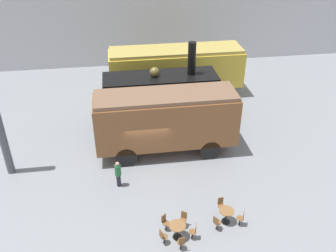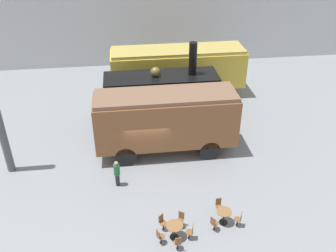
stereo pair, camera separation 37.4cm
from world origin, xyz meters
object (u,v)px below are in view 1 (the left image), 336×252
steam_locomotive (161,94)px  passenger_coach_wooden (166,118)px  passenger_coach_vintage (176,67)px  cafe_table_mid (177,228)px  visitor_person (118,173)px  cafe_table_near (226,213)px  cafe_chair_0 (217,222)px

steam_locomotive → passenger_coach_wooden: steam_locomotive is taller
passenger_coach_vintage → cafe_table_mid: (-2.41, -14.99, -1.77)m
visitor_person → cafe_table_near: bearing=-34.6°
cafe_chair_0 → visitor_person: visitor_person is taller
steam_locomotive → cafe_table_mid: (-0.64, -10.62, -1.67)m
steam_locomotive → cafe_chair_0: bearing=-82.9°
cafe_table_near → cafe_table_mid: 2.61m
cafe_chair_0 → visitor_person: (-4.51, 3.96, 0.37)m
passenger_coach_wooden → cafe_table_mid: 7.35m
passenger_coach_wooden → cafe_chair_0: size_ratio=9.75×
passenger_coach_vintage → visitor_person: passenger_coach_vintage is taller
visitor_person → steam_locomotive: bearing=63.6°
cafe_table_near → visitor_person: 6.22m
cafe_chair_0 → visitor_person: size_ratio=0.54×
cafe_chair_0 → passenger_coach_vintage: bearing=52.5°
steam_locomotive → cafe_table_mid: bearing=-93.4°
passenger_coach_wooden → cafe_table_mid: bearing=-93.9°
passenger_coach_vintage → cafe_table_mid: bearing=-99.1°
steam_locomotive → cafe_table_mid: steam_locomotive is taller
steam_locomotive → cafe_table_near: (1.90, -10.01, -1.70)m
passenger_coach_vintage → cafe_table_near: size_ratio=13.78×
steam_locomotive → cafe_chair_0: (1.30, -10.44, -1.75)m
steam_locomotive → cafe_chair_0: 10.67m
steam_locomotive → cafe_table_mid: 10.77m
passenger_coach_wooden → cafe_table_near: bearing=-72.5°
passenger_coach_vintage → cafe_chair_0: (-0.48, -14.81, -1.86)m
cafe_table_mid → visitor_person: visitor_person is taller
cafe_table_mid → cafe_chair_0: size_ratio=0.93×
cafe_chair_0 → visitor_person: 6.02m
passenger_coach_wooden → cafe_table_near: passenger_coach_wooden is taller
cafe_table_mid → steam_locomotive: bearing=86.6°
passenger_coach_wooden → cafe_chair_0: passenger_coach_wooden is taller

